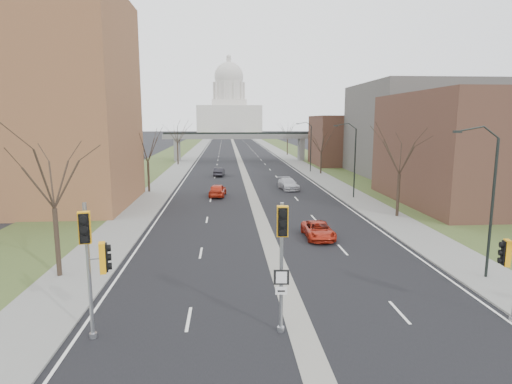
{
  "coord_description": "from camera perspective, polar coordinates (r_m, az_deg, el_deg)",
  "views": [
    {
      "loc": [
        -3.21,
        -16.66,
        9.09
      ],
      "look_at": [
        -1.14,
        12.39,
        4.19
      ],
      "focal_mm": 30.0,
      "sensor_mm": 36.0,
      "label": 1
    }
  ],
  "objects": [
    {
      "name": "signal_pole_median",
      "position": [
        17.81,
        3.49,
        -7.11
      ],
      "size": [
        0.66,
        0.94,
        5.72
      ],
      "rotation": [
        0.0,
        0.0,
        -0.08
      ],
      "color": "gray",
      "rests_on": "ground"
    },
    {
      "name": "road_surface",
      "position": [
        166.94,
        -2.99,
        6.41
      ],
      "size": [
        20.0,
        600.0,
        0.01
      ],
      "primitive_type": "cube",
      "color": "black",
      "rests_on": "ground"
    },
    {
      "name": "apartment_building",
      "position": [
        51.96,
        -30.64,
        10.34
      ],
      "size": [
        25.0,
        16.0,
        22.0
      ],
      "primitive_type": "cube",
      "color": "brown",
      "rests_on": "ground"
    },
    {
      "name": "grass_verge_right",
      "position": [
        168.24,
        3.19,
        6.44
      ],
      "size": [
        8.0,
        600.0,
        0.1
      ],
      "primitive_type": "cube",
      "color": "#374A22",
      "rests_on": "ground"
    },
    {
      "name": "car_right_near",
      "position": [
        33.79,
        8.3,
        -5.05
      ],
      "size": [
        2.1,
        4.56,
        1.27
      ],
      "primitive_type": "imported",
      "rotation": [
        0.0,
        0.0,
        -0.0
      ],
      "color": "#A62211",
      "rests_on": "ground"
    },
    {
      "name": "signal_pole_left",
      "position": [
        18.68,
        -20.93,
        -7.49
      ],
      "size": [
        0.98,
        1.23,
        5.83
      ],
      "rotation": [
        0.0,
        0.0,
        0.23
      ],
      "color": "gray",
      "rests_on": "ground"
    },
    {
      "name": "tree_right_b",
      "position": [
        73.54,
        8.72,
        6.88
      ],
      "size": [
        6.3,
        6.3,
        8.22
      ],
      "color": "#382B21",
      "rests_on": "sidewalk_right"
    },
    {
      "name": "tree_left_c",
      "position": [
        89.22,
        -10.48,
        8.07
      ],
      "size": [
        7.65,
        7.65,
        9.99
      ],
      "color": "#382B21",
      "rests_on": "sidewalk_left"
    },
    {
      "name": "ground",
      "position": [
        19.24,
        6.35,
        -18.7
      ],
      "size": [
        700.0,
        700.0,
        0.0
      ],
      "primitive_type": "plane",
      "color": "black",
      "rests_on": "ground"
    },
    {
      "name": "car_left_near",
      "position": [
        51.79,
        -5.15,
        0.26
      ],
      "size": [
        2.26,
        4.7,
        1.55
      ],
      "primitive_type": "imported",
      "rotation": [
        0.0,
        0.0,
        3.04
      ],
      "color": "red",
      "rests_on": "ground"
    },
    {
      "name": "sidewalk_right",
      "position": [
        167.59,
        1.14,
        6.45
      ],
      "size": [
        4.0,
        600.0,
        0.12
      ],
      "primitive_type": "cube",
      "color": "gray",
      "rests_on": "ground"
    },
    {
      "name": "tree_left_a",
      "position": [
        26.64,
        -25.66,
        3.32
      ],
      "size": [
        7.2,
        7.2,
        9.4
      ],
      "color": "#382B21",
      "rests_on": "sidewalk_left"
    },
    {
      "name": "car_right_mid",
      "position": [
        56.97,
        4.31,
        1.08
      ],
      "size": [
        2.68,
        5.3,
        1.47
      ],
      "primitive_type": "imported",
      "rotation": [
        0.0,
        0.0,
        0.12
      ],
      "color": "#B7B7BF",
      "rests_on": "ground"
    },
    {
      "name": "streetlight_near",
      "position": [
        26.82,
        27.97,
        3.87
      ],
      "size": [
        2.61,
        0.2,
        8.7
      ],
      "color": "black",
      "rests_on": "sidewalk_right"
    },
    {
      "name": "commercial_block_far",
      "position": [
        90.34,
        12.22,
        6.73
      ],
      "size": [
        14.0,
        14.0,
        10.0
      ],
      "primitive_type": "cube",
      "color": "#503225",
      "rests_on": "ground"
    },
    {
      "name": "grass_verge_left",
      "position": [
        167.56,
        -9.19,
        6.32
      ],
      "size": [
        8.0,
        600.0,
        0.1
      ],
      "primitive_type": "cube",
      "color": "#374A22",
      "rests_on": "ground"
    },
    {
      "name": "car_left_far",
      "position": [
        70.83,
        -4.91,
        2.69
      ],
      "size": [
        1.91,
        4.31,
        1.37
      ],
      "primitive_type": "imported",
      "rotation": [
        0.0,
        0.0,
        3.03
      ],
      "color": "black",
      "rests_on": "ground"
    },
    {
      "name": "pedestrian_bridge",
      "position": [
        96.8,
        -2.19,
        7.02
      ],
      "size": [
        34.0,
        3.0,
        6.45
      ],
      "color": "slate",
      "rests_on": "ground"
    },
    {
      "name": "commercial_block_mid",
      "position": [
        75.43,
        20.56,
        7.73
      ],
      "size": [
        18.0,
        22.0,
        15.0
      ],
      "primitive_type": "cube",
      "color": "#55514D",
      "rests_on": "ground"
    },
    {
      "name": "streetlight_mid",
      "position": [
        50.73,
        12.27,
        6.91
      ],
      "size": [
        2.61,
        0.2,
        8.7
      ],
      "color": "black",
      "rests_on": "sidewalk_right"
    },
    {
      "name": "commercial_block_near",
      "position": [
        52.38,
        27.34,
        5.1
      ],
      "size": [
        16.0,
        20.0,
        12.0
      ],
      "primitive_type": "cube",
      "color": "#503225",
      "rests_on": "ground"
    },
    {
      "name": "tree_right_a",
      "position": [
        41.99,
        18.73,
        5.69
      ],
      "size": [
        7.2,
        7.2,
        9.4
      ],
      "color": "#382B21",
      "rests_on": "sidewalk_right"
    },
    {
      "name": "streetlight_far",
      "position": [
        76.02,
        6.75,
        7.86
      ],
      "size": [
        2.61,
        0.2,
        8.7
      ],
      "color": "black",
      "rests_on": "sidewalk_right"
    },
    {
      "name": "median_strip",
      "position": [
        166.94,
        -2.99,
        6.4
      ],
      "size": [
        1.2,
        600.0,
        0.02
      ],
      "primitive_type": "cube",
      "color": "gray",
      "rests_on": "ground"
    },
    {
      "name": "tree_left_b",
      "position": [
        55.6,
        -14.3,
        6.3
      ],
      "size": [
        6.75,
        6.75,
        8.81
      ],
      "color": "#382B21",
      "rests_on": "sidewalk_left"
    },
    {
      "name": "sidewalk_left",
      "position": [
        167.13,
        -7.13,
        6.37
      ],
      "size": [
        4.0,
        600.0,
        0.12
      ],
      "primitive_type": "cube",
      "color": "gray",
      "rests_on": "ground"
    },
    {
      "name": "capitol",
      "position": [
        336.81,
        -3.6,
        11.14
      ],
      "size": [
        48.0,
        42.0,
        55.75
      ],
      "color": "beige",
      "rests_on": "ground"
    },
    {
      "name": "tree_right_c",
      "position": [
        112.85,
        4.23,
        8.47
      ],
      "size": [
        7.65,
        7.65,
        9.99
      ],
      "color": "#382B21",
      "rests_on": "sidewalk_right"
    }
  ]
}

